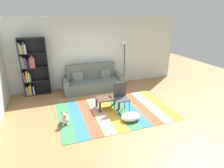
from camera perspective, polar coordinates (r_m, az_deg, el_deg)
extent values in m
plane|color=#9E7042|center=(5.66, 2.98, -8.65)|extent=(14.00, 14.00, 0.00)
cube|color=silver|center=(7.48, -4.35, 9.75)|extent=(6.80, 0.10, 2.70)
cube|color=#387F4C|center=(5.45, -14.39, -10.54)|extent=(0.34, 2.25, 0.01)
cube|color=teal|center=(5.47, -10.84, -10.06)|extent=(0.34, 2.25, 0.01)
cube|color=#C64C2D|center=(5.52, -7.35, -9.56)|extent=(0.34, 2.25, 0.01)
cube|color=tan|center=(5.59, -3.93, -9.03)|extent=(0.34, 2.25, 0.01)
cube|color=gold|center=(5.67, -0.62, -8.49)|extent=(0.34, 2.25, 0.01)
cube|color=#387F4C|center=(5.77, 2.58, -7.93)|extent=(0.34, 2.25, 0.01)
cube|color=teal|center=(5.90, 5.64, -7.38)|extent=(0.34, 2.25, 0.01)
cube|color=#C64C2D|center=(6.03, 8.57, -6.83)|extent=(0.34, 2.25, 0.01)
cube|color=tan|center=(6.19, 11.35, -6.28)|extent=(0.34, 2.25, 0.01)
cube|color=gold|center=(6.35, 13.99, -5.76)|extent=(0.34, 2.25, 0.01)
cube|color=#59605B|center=(7.15, -5.76, -0.44)|extent=(1.90, 0.80, 0.40)
cube|color=#59605B|center=(7.27, -6.48, 4.05)|extent=(1.90, 0.20, 0.60)
cube|color=#59605B|center=(6.97, -14.10, -0.85)|extent=(0.18, 0.80, 0.56)
cube|color=#59605B|center=(7.42, 2.03, 1.11)|extent=(0.18, 0.80, 0.56)
cube|color=slate|center=(7.10, -10.53, 2.24)|extent=(0.42, 0.19, 0.36)
cube|color=slate|center=(7.33, -2.03, 3.18)|extent=(0.42, 0.19, 0.36)
cube|color=black|center=(7.12, -26.16, 4.35)|extent=(0.04, 0.28, 2.04)
cube|color=black|center=(7.06, -19.23, 5.22)|extent=(0.04, 0.28, 2.04)
cube|color=black|center=(7.21, -22.68, 5.06)|extent=(0.90, 0.01, 2.04)
cube|color=black|center=(7.39, -21.64, -2.67)|extent=(0.86, 0.28, 0.02)
cube|color=black|center=(7.22, -22.16, 0.98)|extent=(0.86, 0.28, 0.02)
cube|color=black|center=(7.08, -22.71, 4.79)|extent=(0.86, 0.28, 0.02)
cube|color=black|center=(6.97, -23.28, 8.74)|extent=(0.86, 0.28, 0.02)
cube|color=black|center=(6.90, -23.88, 12.79)|extent=(0.86, 0.28, 0.02)
cube|color=#8C6647|center=(7.34, -24.86, -1.89)|extent=(0.04, 0.20, 0.32)
cube|color=#668C99|center=(7.32, -24.45, -2.05)|extent=(0.05, 0.16, 0.28)
cube|color=gold|center=(7.31, -24.07, -1.80)|extent=(0.04, 0.16, 0.34)
cube|color=gold|center=(7.33, -23.72, -1.49)|extent=(0.03, 0.24, 0.38)
cube|color=black|center=(7.32, -23.41, -1.71)|extent=(0.04, 0.20, 0.32)
cube|color=silver|center=(7.31, -23.00, -1.79)|extent=(0.04, 0.17, 0.30)
cube|color=purple|center=(7.19, -25.48, 1.96)|extent=(0.04, 0.24, 0.35)
cube|color=green|center=(7.19, -25.08, 1.67)|extent=(0.03, 0.23, 0.26)
cube|color=orange|center=(7.14, -24.81, 2.11)|extent=(0.05, 0.17, 0.39)
cube|color=silver|center=(7.17, -24.30, 2.04)|extent=(0.04, 0.22, 0.34)
cube|color=green|center=(7.15, -23.94, 1.86)|extent=(0.04, 0.18, 0.29)
cube|color=green|center=(7.02, -26.11, 6.05)|extent=(0.05, 0.18, 0.42)
cube|color=purple|center=(7.03, -25.63, 5.87)|extent=(0.04, 0.20, 0.36)
cube|color=purple|center=(7.05, -25.18, 5.95)|extent=(0.03, 0.24, 0.35)
cube|color=black|center=(7.01, -24.86, 5.81)|extent=(0.04, 0.16, 0.33)
cube|color=black|center=(7.02, -24.40, 5.68)|extent=(0.05, 0.18, 0.28)
cube|color=purple|center=(7.00, -24.06, 6.05)|extent=(0.03, 0.17, 0.36)
cube|color=orange|center=(7.03, -23.72, 6.16)|extent=(0.03, 0.24, 0.36)
cube|color=purple|center=(7.00, -23.41, 6.45)|extent=(0.05, 0.19, 0.43)
cube|color=orange|center=(7.03, -22.98, 6.23)|extent=(0.03, 0.24, 0.36)
cube|color=#668C99|center=(6.97, -26.74, 9.85)|extent=(0.05, 0.25, 0.37)
cube|color=gold|center=(6.95, -26.29, 9.61)|extent=(0.04, 0.20, 0.30)
cube|color=#8C6647|center=(6.93, -25.93, 9.59)|extent=(0.03, 0.18, 0.29)
cube|color=#668C99|center=(6.94, -25.65, 10.04)|extent=(0.03, 0.21, 0.38)
cube|color=silver|center=(6.92, -25.24, 9.76)|extent=(0.04, 0.18, 0.31)
cube|color=#513826|center=(5.72, -1.40, -4.32)|extent=(0.69, 0.46, 0.04)
cube|color=#513826|center=(5.56, -3.78, -7.23)|extent=(0.06, 0.06, 0.32)
cube|color=#513826|center=(5.73, 2.14, -6.29)|extent=(0.06, 0.06, 0.32)
cube|color=#513826|center=(5.89, -4.80, -5.56)|extent=(0.06, 0.06, 0.32)
cube|color=#513826|center=(6.05, 0.80, -4.73)|extent=(0.06, 0.06, 0.32)
ellipsoid|color=white|center=(5.23, 5.77, -10.01)|extent=(0.55, 0.41, 0.20)
ellipsoid|color=beige|center=(5.22, -14.42, -10.44)|extent=(0.22, 0.30, 0.26)
sphere|color=beige|center=(5.04, -14.47, -9.34)|extent=(0.15, 0.15, 0.15)
ellipsoid|color=#5B5750|center=(4.99, -14.39, -9.77)|extent=(0.06, 0.07, 0.05)
ellipsoid|color=#5B5750|center=(5.03, -15.15, -8.78)|extent=(0.05, 0.04, 0.08)
ellipsoid|color=#5B5750|center=(5.04, -13.95, -8.63)|extent=(0.05, 0.04, 0.08)
sphere|color=beige|center=(5.15, -14.83, -12.23)|extent=(0.06, 0.06, 0.06)
sphere|color=beige|center=(5.16, -13.48, -12.06)|extent=(0.06, 0.06, 0.06)
cylinder|color=black|center=(7.87, 3.68, 0.18)|extent=(0.26, 0.26, 0.02)
cylinder|color=black|center=(7.61, 3.83, 6.15)|extent=(0.03, 0.03, 1.67)
cone|color=white|center=(7.43, 4.00, 12.91)|extent=(0.32, 0.32, 0.14)
cube|color=black|center=(5.74, -0.58, -3.91)|extent=(0.07, 0.16, 0.02)
cube|color=#38383D|center=(5.46, 3.06, -4.62)|extent=(0.40, 0.40, 0.03)
cube|color=#38383D|center=(5.51, 2.40, -1.61)|extent=(0.40, 0.03, 0.44)
cylinder|color=#38383D|center=(5.36, 2.02, -7.83)|extent=(0.02, 0.02, 0.42)
cylinder|color=#38383D|center=(5.48, 5.35, -7.23)|extent=(0.02, 0.02, 0.42)
cylinder|color=#38383D|center=(5.64, 0.75, -6.27)|extent=(0.02, 0.02, 0.42)
cylinder|color=#38383D|center=(5.76, 3.95, -5.74)|extent=(0.02, 0.02, 0.42)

